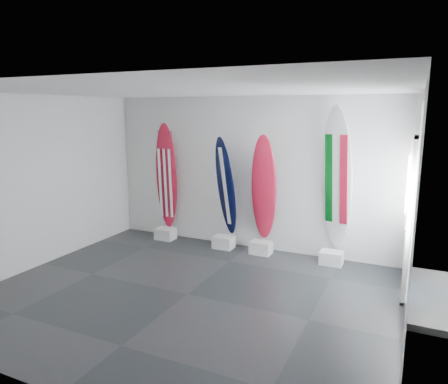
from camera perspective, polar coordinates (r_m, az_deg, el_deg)
The scene contains 16 objects.
floor at distance 6.46m, azimuth -5.07°, elevation -13.83°, with size 6.00×6.00×0.00m, color black.
ceiling at distance 5.87m, azimuth -5.58°, elevation 13.81°, with size 6.00×6.00×0.00m, color white.
wall_back at distance 8.21m, azimuth 3.53°, elevation 2.54°, with size 6.00×6.00×0.00m, color silver.
wall_front at distance 4.10m, azimuth -23.34°, elevation -7.10°, with size 6.00×6.00×0.00m, color silver.
wall_left at distance 7.92m, azimuth -24.42°, elevation 1.25°, with size 5.00×5.00×0.00m, color silver.
wall_right at distance 5.20m, azimuth 24.66°, elevation -3.49°, with size 5.00×5.00×0.00m, color silver.
display_block_usa at distance 9.04m, azimuth -8.06°, elevation -5.71°, with size 0.40×0.30×0.24m, color white.
surfboard_usa at distance 8.85m, azimuth -7.92°, elevation 2.17°, with size 0.51×0.08×2.24m, color maroon.
display_block_navy at distance 8.40m, azimuth -0.05°, elevation -6.92°, with size 0.40×0.30×0.24m, color white.
surfboard_navy at distance 8.21m, azimuth 0.24°, elevation 0.72°, with size 0.46×0.08×2.03m, color black.
display_block_swiss at distance 8.11m, azimuth 5.11°, elevation -7.64°, with size 0.40×0.30×0.24m, color white.
surfboard_swiss at distance 7.91m, azimuth 5.50°, elevation 0.50°, with size 0.47×0.08×2.09m, color maroon.
display_block_italy at distance 7.78m, azimuth 14.56°, elevation -8.77°, with size 0.40×0.30×0.24m, color white.
surfboard_italy at distance 7.53m, azimuth 15.22°, elevation 1.66°, with size 0.59×0.08×2.60m, color white.
wall_outlet at distance 9.58m, azimuth -10.39°, elevation -3.40°, with size 0.09×0.02×0.13m, color silver.
glass_door at distance 6.73m, azimuth 24.54°, elevation -1.00°, with size 0.12×1.16×2.85m, color white, non-canonical shape.
Camera 1 is at (2.97, -5.05, 2.72)m, focal length 33.23 mm.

